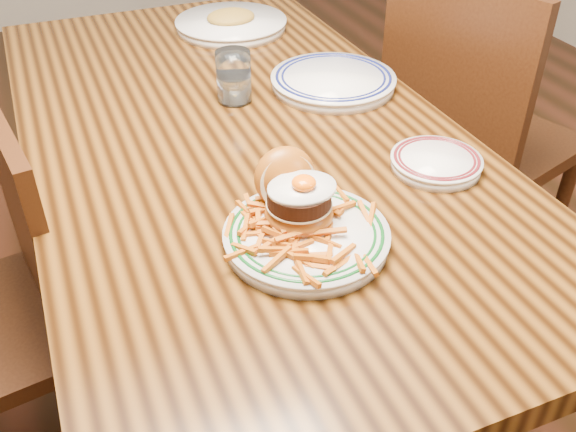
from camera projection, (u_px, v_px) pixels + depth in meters
name	position (u px, v px, depth m)	size (l,w,h in m)	color
floor	(251.00, 367.00, 1.77)	(6.00, 6.00, 0.00)	black
table	(240.00, 162.00, 1.38)	(0.85, 1.60, 0.75)	black
chair_right	(470.00, 133.00, 1.78)	(0.56, 0.56, 0.96)	#371B0B
main_plate	(303.00, 221.00, 1.00)	(0.26, 0.27, 0.13)	white
side_plate	(436.00, 162.00, 1.18)	(0.17, 0.17, 0.03)	white
rear_plate	(333.00, 80.00, 1.46)	(0.29, 0.29, 0.03)	white
water_glass	(234.00, 80.00, 1.39)	(0.08, 0.08, 0.11)	white
far_plate	(231.00, 23.00, 1.76)	(0.31, 0.31, 0.05)	white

